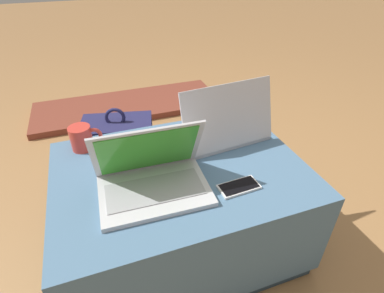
{
  "coord_description": "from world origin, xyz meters",
  "views": [
    {
      "loc": [
        -0.24,
        -0.8,
        1.08
      ],
      "look_at": [
        0.05,
        0.0,
        0.49
      ],
      "focal_mm": 28.0,
      "sensor_mm": 36.0,
      "label": 1
    }
  ],
  "objects": [
    {
      "name": "cell_phone",
      "position": [
        0.15,
        -0.16,
        0.42
      ],
      "size": [
        0.14,
        0.07,
        0.01
      ],
      "rotation": [
        0.0,
        0.0,
        1.63
      ],
      "color": "white",
      "rests_on": "ottoman"
    },
    {
      "name": "coffee_mug",
      "position": [
        -0.31,
        0.24,
        0.46
      ],
      "size": [
        0.12,
        0.08,
        0.09
      ],
      "color": "red",
      "rests_on": "ottoman"
    },
    {
      "name": "laptop_far",
      "position": [
        0.21,
        0.13,
        0.46
      ],
      "size": [
        0.39,
        0.28,
        0.25
      ],
      "rotation": [
        0.0,
        0.0,
        3.23
      ],
      "color": "silver",
      "rests_on": "ottoman"
    },
    {
      "name": "fireplace_hearth",
      "position": [
        0.0,
        1.35,
        0.02
      ],
      "size": [
        1.4,
        0.5,
        0.04
      ],
      "color": "brown",
      "rests_on": "ground_plane"
    },
    {
      "name": "ottoman",
      "position": [
        0.0,
        0.0,
        0.21
      ],
      "size": [
        0.88,
        0.65,
        0.41
      ],
      "color": "#2A3D4E",
      "rests_on": "ground_plane"
    },
    {
      "name": "laptop_near",
      "position": [
        -0.11,
        -0.07,
        0.46
      ],
      "size": [
        0.35,
        0.25,
        0.23
      ],
      "rotation": [
        0.0,
        0.0,
        -0.04
      ],
      "color": "silver",
      "rests_on": "ottoman"
    },
    {
      "name": "backpack",
      "position": [
        -0.16,
        0.48,
        0.18
      ],
      "size": [
        0.36,
        0.31,
        0.45
      ],
      "rotation": [
        0.0,
        0.0,
        2.92
      ],
      "color": "#23234C",
      "rests_on": "ground_plane"
    },
    {
      "name": "ground_plane",
      "position": [
        0.0,
        0.0,
        0.0
      ],
      "size": [
        14.0,
        14.0,
        0.0
      ],
      "primitive_type": "plane",
      "color": "#9E7042"
    }
  ]
}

